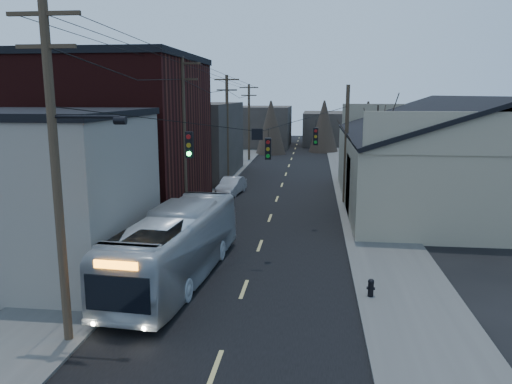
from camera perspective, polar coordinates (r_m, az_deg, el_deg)
road_surface at (r=41.88m, az=2.81°, el=0.33°), size 9.00×110.00×0.02m
sidewalk_left at (r=42.78m, az=-5.91°, el=0.58°), size 4.00×110.00×0.12m
sidewalk_right at (r=41.95m, az=11.70°, el=0.19°), size 4.00×110.00×0.12m
building_clapboard at (r=23.62m, az=-23.23°, el=-0.40°), size 8.00×8.00×7.00m
building_brick at (r=33.67m, az=-15.65°, el=5.86°), size 10.00×12.00×10.00m
building_left_far at (r=48.80m, az=-7.92°, el=5.91°), size 9.00×14.00×7.00m
warehouse at (r=37.84m, az=22.37°, el=2.46°), size 16.16×20.60×7.73m
building_far_left at (r=76.70m, az=0.11°, el=7.51°), size 10.00×12.00×6.00m
building_far_right at (r=81.34m, az=9.73°, el=7.20°), size 12.00×14.00×5.00m
bare_tree at (r=31.56m, az=13.49°, el=3.08°), size 0.40×0.40×7.20m
utility_lines at (r=35.78m, az=-2.77°, el=6.47°), size 11.24×45.28×10.50m
bus at (r=21.54m, az=-9.10°, el=-6.08°), size 3.42×11.18×3.07m
parked_car at (r=39.67m, az=-2.84°, el=0.70°), size 1.98×4.29×1.36m
fire_hydrant at (r=20.19m, az=13.00°, el=-10.52°), size 0.34×0.24×0.71m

